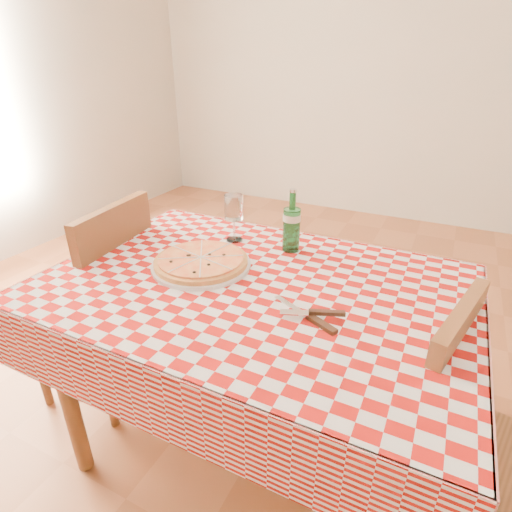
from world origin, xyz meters
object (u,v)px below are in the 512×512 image
at_px(chair_near, 471,430).
at_px(wine_glass, 234,218).
at_px(pizza_plate, 201,261).
at_px(chair_far, 105,294).
at_px(dining_table, 253,309).
at_px(water_bottle, 292,221).

distance_m(chair_near, wine_glass, 1.00).
bearing_deg(pizza_plate, chair_far, -179.74).
relative_size(dining_table, chair_far, 1.32).
height_order(water_bottle, wine_glass, water_bottle).
xyz_separation_m(dining_table, chair_near, (0.67, -0.02, -0.18)).
relative_size(chair_near, water_bottle, 3.64).
height_order(dining_table, water_bottle, water_bottle).
distance_m(chair_near, pizza_plate, 0.93).
xyz_separation_m(dining_table, chair_far, (-0.69, 0.02, -0.14)).
distance_m(chair_near, chair_far, 1.36).
bearing_deg(wine_glass, chair_far, -152.96).
bearing_deg(dining_table, wine_glass, 129.06).
bearing_deg(chair_near, wine_glass, 176.38).
bearing_deg(chair_near, chair_far, -167.47).
height_order(chair_near, water_bottle, water_bottle).
xyz_separation_m(dining_table, water_bottle, (0.01, 0.27, 0.21)).
bearing_deg(water_bottle, wine_glass, -176.97).
bearing_deg(pizza_plate, wine_glass, 91.95).
height_order(chair_near, wine_glass, wine_glass).
distance_m(dining_table, pizza_plate, 0.24).
bearing_deg(dining_table, water_bottle, 86.86).
height_order(dining_table, chair_far, chair_far).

